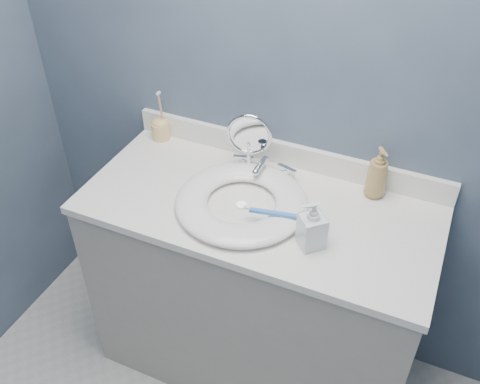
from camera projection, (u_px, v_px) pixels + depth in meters
The scene contains 12 objects.
back_wall at pixel (291, 85), 1.81m from camera, with size 2.20×0.02×2.40m, color #404F60.
vanity_cabinet at pixel (256, 293), 2.10m from camera, with size 1.20×0.55×0.85m, color #A29E94.
countertop at pixel (258, 208), 1.83m from camera, with size 1.22×0.57×0.03m, color white.
backsplash at pixel (286, 154), 1.98m from camera, with size 1.22×0.02×0.09m, color white.
basin at pixel (242, 202), 1.80m from camera, with size 0.45×0.45×0.04m, color white, non-canonical shape.
drain at pixel (242, 205), 1.81m from camera, with size 0.04×0.04×0.01m, color silver.
faucet at pixel (263, 168), 1.93m from camera, with size 0.25×0.13×0.07m.
makeup_mirror at pixel (249, 141), 1.88m from camera, with size 0.16×0.09×0.24m.
soap_bottle_amber at pixel (378, 173), 1.80m from camera, with size 0.07×0.07×0.19m, color #A7834B.
soap_bottle_clear at pixel (312, 224), 1.62m from camera, with size 0.07×0.08×0.17m, color silver.
toothbrush_holder at pixel (161, 128), 2.11m from camera, with size 0.07×0.07×0.21m.
toothbrush_lying at pixel (271, 213), 1.72m from camera, with size 0.17×0.05×0.02m.
Camera 1 is at (0.51, -0.32, 2.05)m, focal length 40.00 mm.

